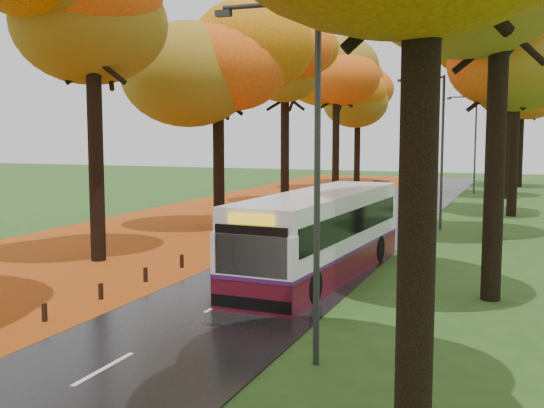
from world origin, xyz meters
The scene contains 13 objects.
road centered at (0.00, 25.00, 0.02)m, with size 6.50×90.00×0.04m, color black.
centre_line centered at (0.00, 25.00, 0.04)m, with size 0.12×90.00×0.01m, color silver.
leaf_verge centered at (-9.00, 25.00, 0.01)m, with size 12.00×90.00×0.02m, color maroon.
leaf_drift centered at (-3.05, 25.00, 0.04)m, with size 0.90×90.00×0.01m, color #B66112.
trees_left centered at (-7.18, 27.06, 9.53)m, with size 9.20×74.00×13.88m.
trees_right centered at (7.19, 26.91, 9.69)m, with size 9.30×74.20×13.96m.
streetlamp_near centered at (3.95, 8.00, 4.71)m, with size 2.45×0.18×8.00m.
streetlamp_mid centered at (3.95, 30.00, 4.71)m, with size 2.45×0.18×8.00m.
streetlamp_far centered at (3.95, 52.00, 4.71)m, with size 2.45×0.18×8.00m.
bus centered at (1.63, 16.82, 1.60)m, with size 3.28×11.42×2.97m.
car_white centered at (-2.35, 30.57, 0.75)m, with size 1.68×4.17×1.42m, color silver.
car_silver centered at (-2.35, 34.77, 0.80)m, with size 1.60×4.60×1.51m, color #B0B2B8.
car_dark centered at (-2.35, 45.84, 0.64)m, with size 1.67×4.12×1.20m, color black.
Camera 1 is at (8.52, -6.09, 5.20)m, focal length 45.00 mm.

